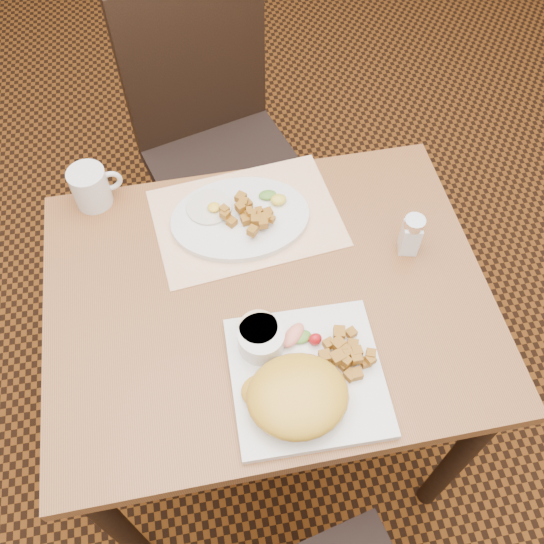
{
  "coord_description": "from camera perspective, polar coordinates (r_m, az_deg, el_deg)",
  "views": [
    {
      "loc": [
        -0.11,
        -0.63,
        1.8
      ],
      "look_at": [
        0.01,
        0.01,
        0.82
      ],
      "focal_mm": 40.0,
      "sensor_mm": 36.0,
      "label": 1
    }
  ],
  "objects": [
    {
      "name": "placemat",
      "position": [
        1.35,
        -2.42,
        5.09
      ],
      "size": [
        0.43,
        0.32,
        0.0
      ],
      "primitive_type": "cube",
      "rotation": [
        0.0,
        0.0,
        0.1
      ],
      "color": "white",
      "rests_on": "table"
    },
    {
      "name": "ramekin",
      "position": [
        1.14,
        -1.05,
        -6.26
      ],
      "size": [
        0.09,
        0.1,
        0.05
      ],
      "color": "silver",
      "rests_on": "plate_square"
    },
    {
      "name": "home_fries_sq",
      "position": [
        1.14,
        7.07,
        -7.65
      ],
      "size": [
        0.11,
        0.11,
        0.04
      ],
      "color": "#AE711C",
      "rests_on": "plate_square"
    },
    {
      "name": "plate_square",
      "position": [
        1.14,
        3.31,
        -9.79
      ],
      "size": [
        0.29,
        0.29,
        0.02
      ],
      "primitive_type": "cube",
      "rotation": [
        0.0,
        0.0,
        -0.03
      ],
      "color": "silver",
      "rests_on": "table"
    },
    {
      "name": "hollandaise_mound",
      "position": [
        1.08,
        2.32,
        -11.61
      ],
      "size": [
        0.19,
        0.16,
        0.07
      ],
      "color": "gold",
      "rests_on": "plate_square"
    },
    {
      "name": "table",
      "position": [
        1.33,
        -0.37,
        -4.6
      ],
      "size": [
        0.9,
        0.7,
        0.75
      ],
      "color": "brown",
      "rests_on": "ground"
    },
    {
      "name": "chair_far",
      "position": [
        1.84,
        -5.37,
        12.77
      ],
      "size": [
        0.52,
        0.53,
        0.97
      ],
      "rotation": [
        0.0,
        0.0,
        3.41
      ],
      "color": "black",
      "rests_on": "ground"
    },
    {
      "name": "coffee_mug",
      "position": [
        1.4,
        -16.65,
        7.68
      ],
      "size": [
        0.11,
        0.08,
        0.09
      ],
      "color": "silver",
      "rests_on": "table"
    },
    {
      "name": "home_fries_ov",
      "position": [
        1.31,
        -2.07,
        5.42
      ],
      "size": [
        0.12,
        0.12,
        0.03
      ],
      "color": "#AE711C",
      "rests_on": "plate_oval"
    },
    {
      "name": "garnish_ov",
      "position": [
        1.35,
        0.2,
        7.0
      ],
      "size": [
        0.06,
        0.05,
        0.02
      ],
      "color": "#387223",
      "rests_on": "plate_oval"
    },
    {
      "name": "ground",
      "position": [
        1.91,
        -0.26,
        -13.9
      ],
      "size": [
        8.0,
        8.0,
        0.0
      ],
      "primitive_type": "plane",
      "color": "black",
      "rests_on": "ground"
    },
    {
      "name": "fried_egg",
      "position": [
        1.34,
        -5.87,
        6.09
      ],
      "size": [
        0.1,
        0.1,
        0.02
      ],
      "color": "white",
      "rests_on": "plate_oval"
    },
    {
      "name": "plate_oval",
      "position": [
        1.33,
        -2.99,
        5.06
      ],
      "size": [
        0.31,
        0.23,
        0.02
      ],
      "primitive_type": null,
      "rotation": [
        0.0,
        0.0,
        -0.01
      ],
      "color": "silver",
      "rests_on": "placemat"
    },
    {
      "name": "salt_shaker",
      "position": [
        1.29,
        12.96,
        3.46
      ],
      "size": [
        0.05,
        0.05,
        0.1
      ],
      "color": "white",
      "rests_on": "table"
    },
    {
      "name": "garnish_sq",
      "position": [
        1.16,
        2.66,
        -6.07
      ],
      "size": [
        0.08,
        0.06,
        0.03
      ],
      "color": "#387223",
      "rests_on": "plate_square"
    }
  ]
}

